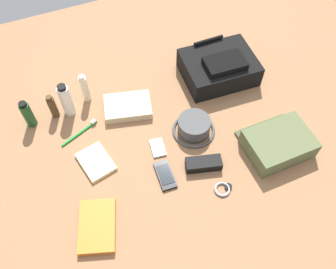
% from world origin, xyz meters
% --- Properties ---
extents(ground_plane, '(2.64, 2.02, 0.02)m').
position_xyz_m(ground_plane, '(0.00, 0.00, -0.01)').
color(ground_plane, '#8F6342').
rests_on(ground_plane, ground).
extents(backpack, '(0.33, 0.27, 0.13)m').
position_xyz_m(backpack, '(0.35, 0.24, 0.06)').
color(backpack, black).
rests_on(backpack, ground_plane).
extents(toiletry_pouch, '(0.25, 0.23, 0.08)m').
position_xyz_m(toiletry_pouch, '(0.39, -0.21, 0.04)').
color(toiletry_pouch, '#56603D').
rests_on(toiletry_pouch, ground_plane).
extents(bucket_hat, '(0.18, 0.18, 0.07)m').
position_xyz_m(bucket_hat, '(0.12, -0.00, 0.03)').
color(bucket_hat, '#4B4B4B').
rests_on(bucket_hat, ground_plane).
extents(shampoo_bottle, '(0.04, 0.04, 0.14)m').
position_xyz_m(shampoo_bottle, '(-0.50, 0.30, 0.07)').
color(shampoo_bottle, '#19471E').
rests_on(shampoo_bottle, ground_plane).
extents(cologne_bottle, '(0.03, 0.03, 0.12)m').
position_xyz_m(cologne_bottle, '(-0.40, 0.30, 0.06)').
color(cologne_bottle, '#473319').
rests_on(cologne_bottle, ground_plane).
extents(toothpaste_tube, '(0.05, 0.05, 0.17)m').
position_xyz_m(toothpaste_tube, '(-0.34, 0.30, 0.08)').
color(toothpaste_tube, white).
rests_on(toothpaste_tube, ground_plane).
extents(lotion_bottle, '(0.03, 0.03, 0.15)m').
position_xyz_m(lotion_bottle, '(-0.25, 0.34, 0.07)').
color(lotion_bottle, beige).
rests_on(lotion_bottle, ground_plane).
extents(paperback_novel, '(0.18, 0.22, 0.03)m').
position_xyz_m(paperback_novel, '(-0.37, -0.25, 0.01)').
color(paperback_novel, orange).
rests_on(paperback_novel, ground_plane).
extents(cell_phone, '(0.07, 0.13, 0.01)m').
position_xyz_m(cell_phone, '(-0.07, -0.15, 0.01)').
color(cell_phone, black).
rests_on(cell_phone, ground_plane).
extents(media_player, '(0.06, 0.09, 0.01)m').
position_xyz_m(media_player, '(-0.05, -0.02, 0.01)').
color(media_player, '#B7B7BC').
rests_on(media_player, ground_plane).
extents(wristwatch, '(0.07, 0.06, 0.01)m').
position_xyz_m(wristwatch, '(0.11, -0.29, 0.01)').
color(wristwatch, '#99999E').
rests_on(wristwatch, ground_plane).
extents(toothbrush, '(0.17, 0.08, 0.02)m').
position_xyz_m(toothbrush, '(-0.32, 0.17, 0.01)').
color(toothbrush, '#198C33').
rests_on(toothbrush, ground_plane).
extents(notepad, '(0.14, 0.17, 0.02)m').
position_xyz_m(notepad, '(-0.31, 0.01, 0.01)').
color(notepad, beige).
rests_on(notepad, ground_plane).
extents(folded_towel, '(0.23, 0.18, 0.04)m').
position_xyz_m(folded_towel, '(-0.10, 0.22, 0.02)').
color(folded_towel, '#C6B289').
rests_on(folded_towel, ground_plane).
extents(sunglasses_case, '(0.15, 0.09, 0.04)m').
position_xyz_m(sunglasses_case, '(0.08, -0.17, 0.02)').
color(sunglasses_case, black).
rests_on(sunglasses_case, ground_plane).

